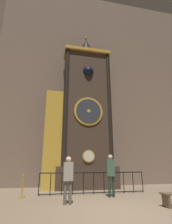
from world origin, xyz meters
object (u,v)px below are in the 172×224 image
at_px(visitor_near, 68,175).
at_px(visitor_far, 111,171).
at_px(clock_tower, 82,116).
at_px(stanchion_post, 22,190).

xyz_separation_m(visitor_near, visitor_far, (2.02, 1.04, 0.09)).
relative_size(clock_tower, visitor_far, 5.93).
height_order(clock_tower, visitor_far, clock_tower).
bearing_deg(visitor_far, clock_tower, 119.58).
relative_size(visitor_near, stanchion_post, 1.75).
bearing_deg(clock_tower, visitor_far, -74.93).
bearing_deg(clock_tower, visitor_near, -107.25).
xyz_separation_m(visitor_near, stanchion_post, (-1.75, 1.71, -0.69)).
xyz_separation_m(visitor_far, stanchion_post, (-3.77, 0.67, -0.77)).
bearing_deg(stanchion_post, visitor_near, -44.37).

